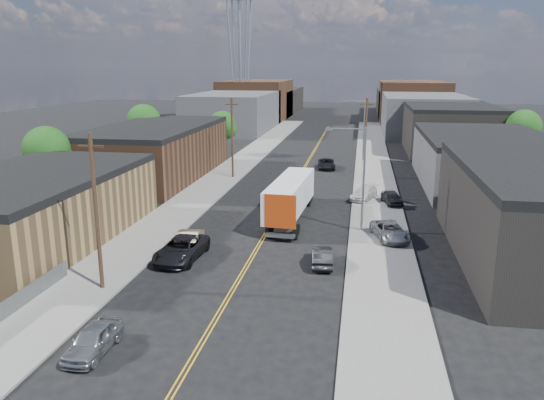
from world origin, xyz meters
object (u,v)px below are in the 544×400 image
(car_right_oncoming, at_px, (322,256))
(car_right_lot_a, at_px, (390,231))
(car_left_c, at_px, (181,249))
(car_left_a, at_px, (93,340))
(car_ahead_truck, at_px, (327,164))
(car_right_lot_b, at_px, (364,193))
(car_right_lot_c, at_px, (392,198))
(semi_truck, at_px, (292,194))
(car_left_b, at_px, (188,243))

(car_right_oncoming, height_order, car_right_lot_a, car_right_lot_a)
(car_left_c, bearing_deg, car_right_oncoming, 5.97)
(car_left_a, xyz_separation_m, car_ahead_truck, (8.10, 50.34, -0.02))
(car_left_c, xyz_separation_m, car_right_oncoming, (10.26, 0.58, -0.16))
(car_right_lot_b, height_order, car_right_lot_c, car_right_lot_c)
(car_left_a, bearing_deg, car_right_lot_a, 53.48)
(semi_truck, distance_m, car_left_b, 12.96)
(car_right_lot_b, relative_size, car_ahead_truck, 0.92)
(car_left_c, relative_size, car_right_lot_a, 1.21)
(car_left_c, distance_m, car_right_lot_a, 16.79)
(car_left_c, bearing_deg, car_left_b, 92.73)
(car_right_lot_b, bearing_deg, car_right_oncoming, -78.51)
(semi_truck, height_order, car_left_c, semi_truck)
(car_right_oncoming, distance_m, car_right_lot_b, 19.64)
(semi_truck, height_order, car_right_lot_b, semi_truck)
(car_left_c, xyz_separation_m, car_right_lot_a, (15.28, 6.96, 0.01))
(semi_truck, relative_size, car_left_c, 2.56)
(car_left_c, relative_size, car_right_lot_b, 1.32)
(car_left_a, xyz_separation_m, car_right_lot_a, (15.28, 20.18, 0.13))
(car_right_oncoming, xyz_separation_m, car_right_lot_c, (5.74, 17.88, 0.15))
(semi_truck, distance_m, car_right_lot_a, 10.48)
(semi_truck, bearing_deg, car_left_c, -114.08)
(car_left_a, xyz_separation_m, car_right_oncoming, (10.26, 13.81, -0.04))
(car_left_b, bearing_deg, car_left_a, -95.22)
(car_left_c, bearing_deg, car_right_lot_c, 51.82)
(car_right_lot_a, bearing_deg, car_left_c, -170.68)
(semi_truck, xyz_separation_m, car_left_b, (-6.54, -11.10, -1.45))
(car_right_lot_b, bearing_deg, car_left_c, -103.31)
(car_left_c, relative_size, car_right_lot_c, 1.52)
(car_ahead_truck, bearing_deg, car_right_lot_a, -82.65)
(car_right_lot_c, relative_size, car_ahead_truck, 0.80)
(car_right_lot_c, bearing_deg, car_ahead_truck, 100.24)
(car_right_oncoming, height_order, car_right_lot_c, car_right_lot_c)
(car_left_a, height_order, car_ahead_truck, car_left_a)
(semi_truck, distance_m, car_ahead_truck, 24.66)
(car_right_lot_c, height_order, car_ahead_truck, car_right_lot_c)
(car_left_b, height_order, car_ahead_truck, car_left_b)
(car_left_a, height_order, car_right_lot_a, car_right_lot_a)
(car_ahead_truck, bearing_deg, car_left_a, -105.19)
(car_left_c, bearing_deg, car_ahead_truck, 80.43)
(car_right_lot_a, bearing_deg, car_right_oncoming, -143.40)
(car_left_c, height_order, car_right_lot_c, car_left_c)
(car_left_c, height_order, car_right_lot_b, car_left_c)
(car_right_lot_b, xyz_separation_m, car_ahead_truck, (-5.10, 17.12, -0.12))
(semi_truck, relative_size, car_left_a, 3.69)
(car_right_lot_a, distance_m, car_right_lot_b, 13.21)
(car_right_oncoming, distance_m, car_right_lot_a, 8.12)
(car_left_c, bearing_deg, semi_truck, 65.23)
(car_right_lot_a, relative_size, car_ahead_truck, 1.00)
(car_left_b, relative_size, car_right_lot_b, 1.06)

